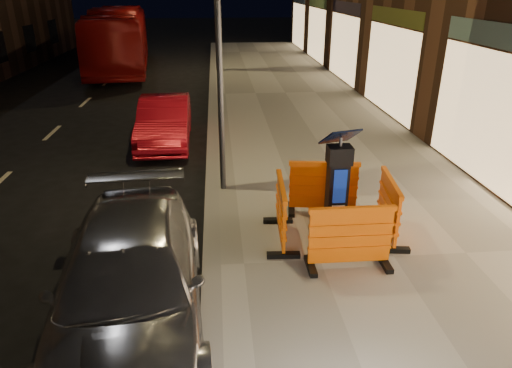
{
  "coord_description": "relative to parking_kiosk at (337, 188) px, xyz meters",
  "views": [
    {
      "loc": [
        0.18,
        -6.19,
        4.28
      ],
      "look_at": [
        0.8,
        1.0,
        1.1
      ],
      "focal_mm": 32.0,
      "sensor_mm": 36.0,
      "label": 1
    }
  ],
  "objects": [
    {
      "name": "parking_kiosk",
      "position": [
        0.0,
        0.0,
        0.0
      ],
      "size": [
        0.65,
        0.65,
        1.89
      ],
      "primitive_type": "cube",
      "rotation": [
        0.0,
        0.0,
        -0.09
      ],
      "color": "black",
      "rests_on": "sidewalk"
    },
    {
      "name": "barrier_back",
      "position": [
        0.0,
        0.95,
        -0.42
      ],
      "size": [
        1.42,
        0.74,
        1.06
      ],
      "primitive_type": "cube",
      "rotation": [
        0.0,
        0.0,
        -0.14
      ],
      "color": "#FD6607",
      "rests_on": "sidewalk"
    },
    {
      "name": "barrier_kerbside",
      "position": [
        -0.95,
        0.0,
        -0.42
      ],
      "size": [
        0.63,
        1.38,
        1.06
      ],
      "primitive_type": "cube",
      "rotation": [
        0.0,
        0.0,
        1.52
      ],
      "color": "#FD6607",
      "rests_on": "sidewalk"
    },
    {
      "name": "barrier_front",
      "position": [
        0.0,
        -0.95,
        -0.42
      ],
      "size": [
        1.36,
        0.56,
        1.06
      ],
      "primitive_type": "cube",
      "rotation": [
        0.0,
        0.0,
        -0.0
      ],
      "color": "#FD6607",
      "rests_on": "sidewalk"
    },
    {
      "name": "sidewalk",
      "position": [
        0.84,
        -0.73,
        -1.02
      ],
      "size": [
        6.0,
        60.0,
        0.15
      ],
      "primitive_type": "cube",
      "color": "gray",
      "rests_on": "ground"
    },
    {
      "name": "car_red",
      "position": [
        -3.5,
        5.98,
        -1.1
      ],
      "size": [
        1.49,
        4.01,
        1.31
      ],
      "primitive_type": "imported",
      "rotation": [
        0.0,
        0.0,
        0.03
      ],
      "color": "#A50D1B",
      "rests_on": "ground"
    },
    {
      "name": "ground_plane",
      "position": [
        -2.16,
        -0.73,
        -1.1
      ],
      "size": [
        120.0,
        120.0,
        0.0
      ],
      "primitive_type": "plane",
      "color": "black",
      "rests_on": "ground"
    },
    {
      "name": "street_lamp_far",
      "position": [
        -1.91,
        17.27,
        2.05
      ],
      "size": [
        0.12,
        0.12,
        6.0
      ],
      "primitive_type": "cylinder",
      "color": "#3F3F44",
      "rests_on": "sidewalk"
    },
    {
      "name": "kerb",
      "position": [
        -2.16,
        -0.73,
        -1.02
      ],
      "size": [
        0.3,
        60.0,
        0.15
      ],
      "primitive_type": "cube",
      "color": "slate",
      "rests_on": "ground"
    },
    {
      "name": "car_silver",
      "position": [
        -3.21,
        -1.83,
        -1.1
      ],
      "size": [
        2.34,
        4.9,
        1.38
      ],
      "primitive_type": "imported",
      "rotation": [
        0.0,
        0.0,
        0.09
      ],
      "color": "#A3A3A8",
      "rests_on": "ground"
    },
    {
      "name": "bus_doubledecker",
      "position": [
        -7.08,
        18.93,
        -1.1
      ],
      "size": [
        3.96,
        11.52,
        3.14
      ],
      "primitive_type": "imported",
      "rotation": [
        0.0,
        0.0,
        0.12
      ],
      "color": "maroon",
      "rests_on": "ground"
    },
    {
      "name": "barrier_bldgside",
      "position": [
        0.95,
        0.0,
        -0.42
      ],
      "size": [
        0.72,
        1.41,
        1.06
      ],
      "primitive_type": "cube",
      "rotation": [
        0.0,
        0.0,
        1.45
      ],
      "color": "#FD6607",
      "rests_on": "sidewalk"
    },
    {
      "name": "street_lamp_mid",
      "position": [
        -1.91,
        2.27,
        2.05
      ],
      "size": [
        0.12,
        0.12,
        6.0
      ],
      "primitive_type": "cylinder",
      "color": "#3F3F44",
      "rests_on": "sidewalk"
    }
  ]
}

